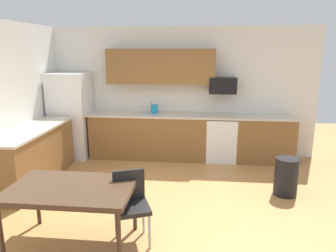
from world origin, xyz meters
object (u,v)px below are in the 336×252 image
refrigerator (71,115)px  kettle (154,110)px  trash_bin (286,177)px  oven_range (221,138)px  chair_near_table (131,201)px  microwave (223,85)px  dining_table (71,191)px

refrigerator → kettle: (1.75, 0.13, 0.14)m
refrigerator → trash_bin: 4.37m
refrigerator → oven_range: size_ratio=1.94×
oven_range → trash_bin: size_ratio=1.52×
refrigerator → kettle: refrigerator is taller
chair_near_table → trash_bin: size_ratio=1.42×
oven_range → microwave: size_ratio=1.69×
microwave → trash_bin: bearing=-61.0°
chair_near_table → dining_table: bearing=-165.8°
kettle → refrigerator: bearing=-175.8°
refrigerator → dining_table: (1.28, -3.13, -0.22)m
oven_range → chair_near_table: (-1.22, -3.05, 0.05)m
refrigerator → dining_table: size_ratio=1.26×
oven_range → dining_table: (-1.86, -3.21, 0.21)m
oven_range → trash_bin: bearing=-59.5°
microwave → kettle: microwave is taller
kettle → dining_table: bearing=-98.3°
oven_range → kettle: size_ratio=4.55×
microwave → trash_bin: 2.28m
refrigerator → oven_range: 3.17m
microwave → kettle: (-1.38, -0.05, -0.51)m
oven_range → chair_near_table: 3.28m
chair_near_table → trash_bin: chair_near_table is taller
oven_range → chair_near_table: size_ratio=1.07×
dining_table → trash_bin: dining_table is taller
dining_table → trash_bin: bearing=30.3°
microwave → refrigerator: bearing=-176.7°
microwave → dining_table: size_ratio=0.39×
oven_range → kettle: bearing=177.9°
trash_bin → kettle: 2.92m
dining_table → kettle: (0.48, 3.26, 0.35)m
oven_range → trash_bin: 1.84m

